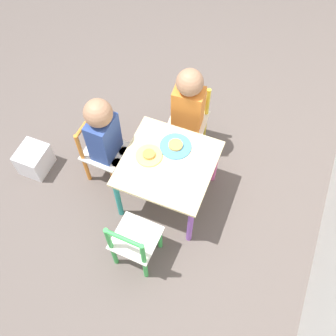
% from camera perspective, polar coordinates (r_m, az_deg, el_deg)
% --- Properties ---
extents(ground_plane, '(6.00, 6.00, 0.00)m').
position_cam_1_polar(ground_plane, '(2.77, 0.00, -3.98)').
color(ground_plane, '#5B514C').
extents(kids_table, '(0.56, 0.56, 0.43)m').
position_cam_1_polar(kids_table, '(2.45, 0.00, -0.00)').
color(kids_table, beige).
rests_on(kids_table, ground_plane).
extents(chair_yellow, '(0.28, 0.28, 0.52)m').
position_cam_1_polar(chair_yellow, '(2.82, 3.02, 6.92)').
color(chair_yellow, silver).
rests_on(chair_yellow, ground_plane).
extents(chair_orange, '(0.27, 0.27, 0.52)m').
position_cam_1_polar(chair_orange, '(2.69, -9.56, 2.38)').
color(chair_orange, silver).
rests_on(chair_orange, ground_plane).
extents(chair_green, '(0.27, 0.27, 0.52)m').
position_cam_1_polar(chair_green, '(2.36, -4.93, -10.71)').
color(chair_green, silver).
rests_on(chair_green, ground_plane).
extents(child_left, '(0.23, 0.21, 0.77)m').
position_cam_1_polar(child_left, '(2.62, 2.87, 8.84)').
color(child_left, '#7A6B5B').
rests_on(child_left, ground_plane).
extents(child_front, '(0.21, 0.22, 0.77)m').
position_cam_1_polar(child_front, '(2.50, -9.07, 4.66)').
color(child_front, '#7A6B5B').
rests_on(child_front, ground_plane).
extents(plate_left, '(0.20, 0.20, 0.03)m').
position_cam_1_polar(plate_left, '(2.46, 1.10, 3.23)').
color(plate_left, '#4C9EE0').
rests_on(plate_left, kids_table).
extents(plate_front, '(0.16, 0.16, 0.03)m').
position_cam_1_polar(plate_front, '(2.42, -2.77, 1.86)').
color(plate_front, '#EADB66').
rests_on(plate_front, kids_table).
extents(storage_bin, '(0.21, 0.19, 0.20)m').
position_cam_1_polar(storage_bin, '(2.96, -18.83, 1.18)').
color(storage_bin, silver).
rests_on(storage_bin, ground_plane).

